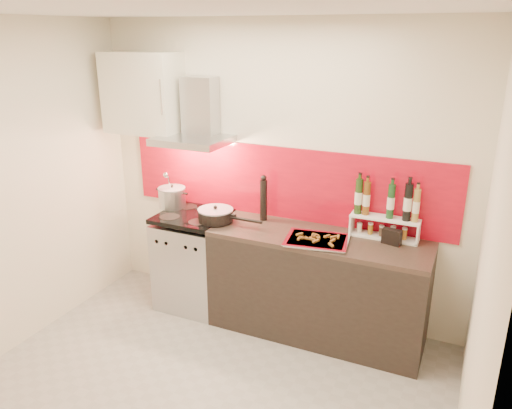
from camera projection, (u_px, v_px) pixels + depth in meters
The scene contains 17 objects.
floor at pixel (202, 394), 3.61m from camera, with size 3.40×3.40×0.00m, color #9E9991.
ceiling at pixel (185, 8), 2.75m from camera, with size 3.40×2.80×0.02m, color white.
back_wall at pixel (277, 173), 4.38m from camera, with size 3.40×0.02×2.60m, color silver.
left_wall at pixel (5, 193), 3.85m from camera, with size 0.02×2.80×2.60m, color silver.
right_wall at pixel (484, 279), 2.51m from camera, with size 0.02×2.80×2.60m, color silver.
backsplash at pixel (282, 183), 4.38m from camera, with size 3.00×0.02×0.64m, color #9F081C.
range_stove at pixel (195, 261), 4.68m from camera, with size 0.60×0.60×0.91m.
counter at pixel (317, 285), 4.21m from camera, with size 1.80×0.60×0.90m.
range_hood at pixel (197, 120), 4.37m from camera, with size 0.62×0.50×0.61m.
upper_cabinet at pixel (143, 93), 4.51m from camera, with size 0.70×0.35×0.72m, color silver.
stock_pot at pixel (172, 197), 4.69m from camera, with size 0.26×0.26×0.22m.
saute_pan at pixel (216, 215), 4.35m from camera, with size 0.60×0.31×0.14m.
utensil_jar at pixel (169, 198), 4.65m from camera, with size 0.08×0.12×0.37m.
pepper_mill at pixel (264, 198), 4.35m from camera, with size 0.06×0.06×0.41m.
step_shelf at pixel (386, 213), 3.96m from camera, with size 0.55×0.15×0.48m.
caddy_box at pixel (392, 237), 3.89m from camera, with size 0.15×0.06×0.13m, color black.
baking_tray at pixel (317, 240), 3.95m from camera, with size 0.54×0.45×0.03m.
Camera 1 is at (1.58, -2.53, 2.48)m, focal length 35.00 mm.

